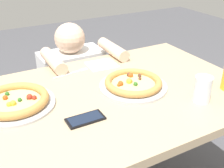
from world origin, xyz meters
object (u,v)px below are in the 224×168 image
Objects in this scene: water_cup_clear at (203,89)px; cell_phone at (85,119)px; diner_seated at (74,95)px; pizza_near at (134,84)px; pizza_far at (15,101)px; fork at (73,73)px.

water_cup_clear is 0.77× the size of cell_phone.
pizza_near is at bearing -84.02° from diner_seated.
cell_phone is 0.89m from diner_seated.
pizza_near is at bearing 23.83° from cell_phone.
cell_phone is at bearing -156.17° from pizza_near.
pizza_far is 0.80m from water_cup_clear.
pizza_near is 0.75m from diner_seated.
diner_seated reaches higher than pizza_far.
pizza_far reaches higher than cell_phone.
pizza_far is 2.90× the size of water_cup_clear.
pizza_far is 0.37× the size of diner_seated.
pizza_near is 0.34m from cell_phone.
cell_phone is (0.22, -0.24, -0.02)m from pizza_far.
diner_seated is (-0.07, 0.65, -0.37)m from pizza_near.
diner_seated is at bearing 49.78° from pizza_far.
cell_phone is at bearing 167.86° from water_cup_clear.
pizza_far is 0.38m from fork.
water_cup_clear is at bearing -25.66° from pizza_far.
water_cup_clear is at bearing -73.70° from diner_seated.
pizza_near is at bearing 128.18° from water_cup_clear.
pizza_near is at bearing -56.13° from fork.
pizza_far reaches higher than pizza_near.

